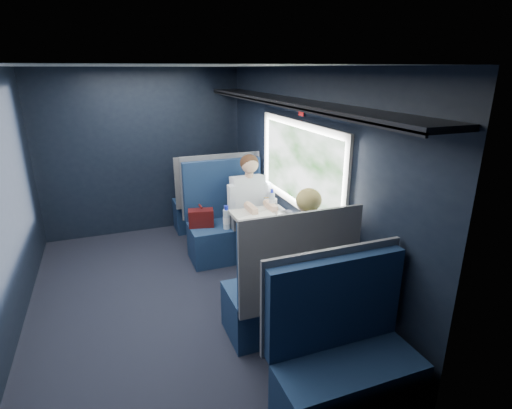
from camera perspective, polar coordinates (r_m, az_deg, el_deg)
name	(u,v)px	position (r m, az deg, el deg)	size (l,w,h in m)	color
ground	(175,302)	(4.32, -11.54, -13.47)	(2.80, 4.20, 0.01)	black
room_shell	(167,161)	(3.76, -12.67, 6.07)	(3.00, 4.40, 2.40)	black
table	(268,228)	(4.26, 1.67, -3.44)	(0.62, 1.00, 0.74)	#54565E
seat_bay_near	(227,224)	(5.05, -4.17, -2.76)	(1.04, 0.62, 1.26)	#0D1D3C
seat_bay_far	(286,293)	(3.59, 4.32, -12.51)	(1.04, 0.62, 1.26)	#0D1D3C
seat_row_front	(209,203)	(5.90, -6.67, 0.28)	(1.04, 0.51, 1.16)	#0D1D3C
seat_row_back	(344,362)	(2.95, 12.43, -21.14)	(1.04, 0.51, 1.16)	#0D1D3C
man	(251,203)	(4.87, -0.72, 0.19)	(0.53, 0.56, 1.32)	black
woman	(304,249)	(3.67, 6.89, -6.27)	(0.53, 0.56, 1.32)	black
papers	(275,223)	(4.20, 2.79, -2.64)	(0.49, 0.70, 0.01)	white
laptop	(293,210)	(4.39, 5.37, -0.76)	(0.30, 0.37, 0.26)	silver
bottle_small	(272,200)	(4.60, 2.29, 0.66)	(0.07, 0.07, 0.23)	silver
cup	(274,203)	(4.67, 2.55, 0.24)	(0.08, 0.08, 0.10)	white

